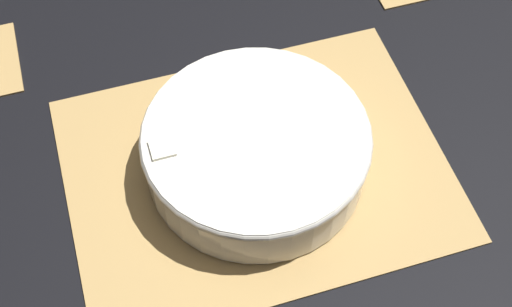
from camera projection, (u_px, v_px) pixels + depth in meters
ground_plane at (256, 169)px, 0.87m from camera, size 6.00×6.00×0.00m
bamboo_mat_center at (256, 168)px, 0.87m from camera, size 0.46×0.35×0.01m
fruit_salad_bowl at (255, 148)px, 0.83m from camera, size 0.27×0.27×0.08m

